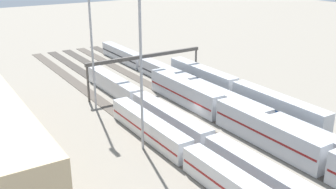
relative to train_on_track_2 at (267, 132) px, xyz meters
The scene contains 14 objects.
ground_plane 17.58m from the train_on_track_2, ahead, with size 400.00×400.00×0.00m, color gray.
track_bed_0 20.06m from the train_on_track_2, 30.17° to the right, with size 140.00×2.80×0.12m, color #3D3833.
track_bed_1 18.09m from the train_on_track_2, 16.21° to the right, with size 140.00×2.80×0.12m, color #3D3833.
track_bed_2 17.39m from the train_on_track_2, ahead, with size 140.00×2.80×0.12m, color #4C443D.
track_bed_3 18.09m from the train_on_track_2, 16.21° to the left, with size 140.00×2.80×0.12m, color #3D3833.
track_bed_4 20.06m from the train_on_track_2, 30.17° to the left, with size 140.00×2.80×0.12m, color #3D3833.
track_bed_5 22.96m from the train_on_track_2, 41.09° to the left, with size 140.00×2.80×0.12m, color #4C443D.
train_on_track_2 is the anchor object (origin of this frame).
train_on_track_0 21.41m from the train_on_track_2, 27.84° to the right, with size 47.20×3.06×5.00m.
train_on_track_4 10.37m from the train_on_track_2, 75.06° to the left, with size 95.60×3.00×3.80m.
train_on_track_1 18.65m from the train_on_track_2, 15.56° to the right, with size 114.80×3.06×4.40m.
light_mast_1 26.50m from the train_on_track_2, 59.30° to the left, with size 2.80×0.70×30.17m.
light_mast_3 39.88m from the train_on_track_2, 29.31° to the left, with size 2.80×0.70×31.55m.
signal_gantry 36.88m from the train_on_track_2, ahead, with size 0.70×30.00×8.80m.
Camera 1 is at (-58.84, 43.97, 30.89)m, focal length 42.06 mm.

